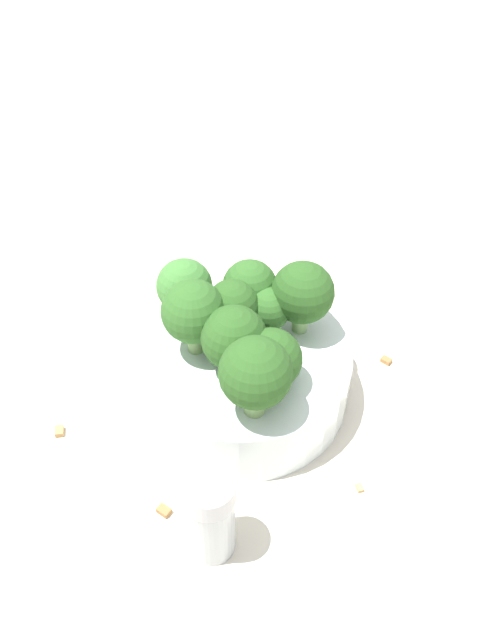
% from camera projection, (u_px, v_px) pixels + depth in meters
% --- Properties ---
extents(ground_plane, '(3.00, 3.00, 0.00)m').
position_uv_depth(ground_plane, '(240.00, 393.00, 0.53)').
color(ground_plane, beige).
extents(bowl, '(0.18, 0.18, 0.05)m').
position_uv_depth(bowl, '(240.00, 372.00, 0.51)').
color(bowl, silver).
rests_on(bowl, ground_plane).
extents(broccoli_floret_0, '(0.04, 0.04, 0.06)m').
position_uv_depth(broccoli_floret_0, '(253.00, 289.00, 0.50)').
color(broccoli_floret_0, '#7A9E5B').
rests_on(broccoli_floret_0, bowl).
extents(broccoli_floret_1, '(0.05, 0.05, 0.06)m').
position_uv_depth(broccoli_floret_1, '(236.00, 339.00, 0.46)').
color(broccoli_floret_1, '#84AD66').
rests_on(broccoli_floret_1, bowl).
extents(broccoli_floret_2, '(0.04, 0.04, 0.06)m').
position_uv_depth(broccoli_floret_2, '(232.00, 308.00, 0.48)').
color(broccoli_floret_2, '#7A9E5B').
rests_on(broccoli_floret_2, bowl).
extents(broccoli_floret_3, '(0.04, 0.04, 0.05)m').
position_uv_depth(broccoli_floret_3, '(268.00, 310.00, 0.49)').
color(broccoli_floret_3, '#7A9E5B').
rests_on(broccoli_floret_3, bowl).
extents(broccoli_floret_4, '(0.05, 0.05, 0.07)m').
position_uv_depth(broccoli_floret_4, '(193.00, 313.00, 0.47)').
color(broccoli_floret_4, '#7A9E5B').
rests_on(broccoli_floret_4, bowl).
extents(broccoli_floret_5, '(0.05, 0.05, 0.07)m').
position_uv_depth(broccoli_floret_5, '(255.00, 374.00, 0.43)').
color(broccoli_floret_5, '#7A9E5B').
rests_on(broccoli_floret_5, bowl).
extents(broccoli_floret_6, '(0.05, 0.05, 0.05)m').
position_uv_depth(broccoli_floret_6, '(271.00, 359.00, 0.45)').
color(broccoli_floret_6, '#8EB770').
rests_on(broccoli_floret_6, bowl).
extents(broccoli_floret_7, '(0.05, 0.05, 0.06)m').
position_uv_depth(broccoli_floret_7, '(303.00, 293.00, 0.49)').
color(broccoli_floret_7, '#8EB770').
rests_on(broccoli_floret_7, bowl).
extents(broccoli_floret_8, '(0.05, 0.05, 0.05)m').
position_uv_depth(broccoli_floret_8, '(184.00, 287.00, 0.51)').
color(broccoli_floret_8, '#8EB770').
rests_on(broccoli_floret_8, bowl).
extents(pepper_shaker, '(0.03, 0.03, 0.07)m').
position_uv_depth(pepper_shaker, '(210.00, 515.00, 0.40)').
color(pepper_shaker, '#B2B7BC').
rests_on(pepper_shaker, ground_plane).
extents(almond_crumb_0, '(0.01, 0.01, 0.01)m').
position_uv_depth(almond_crumb_0, '(360.00, 487.00, 0.46)').
color(almond_crumb_0, tan).
rests_on(almond_crumb_0, ground_plane).
extents(almond_crumb_1, '(0.01, 0.01, 0.01)m').
position_uv_depth(almond_crumb_1, '(198.00, 292.00, 0.62)').
color(almond_crumb_1, '#AD7F4C').
rests_on(almond_crumb_1, ground_plane).
extents(almond_crumb_2, '(0.01, 0.01, 0.01)m').
position_uv_depth(almond_crumb_2, '(59.00, 429.00, 0.50)').
color(almond_crumb_2, '#AD7F4C').
rests_on(almond_crumb_2, ground_plane).
extents(almond_crumb_3, '(0.01, 0.01, 0.01)m').
position_uv_depth(almond_crumb_3, '(164.00, 509.00, 0.44)').
color(almond_crumb_3, olive).
rests_on(almond_crumb_3, ground_plane).
extents(almond_crumb_4, '(0.01, 0.01, 0.01)m').
position_uv_depth(almond_crumb_4, '(387.00, 359.00, 0.55)').
color(almond_crumb_4, olive).
rests_on(almond_crumb_4, ground_plane).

